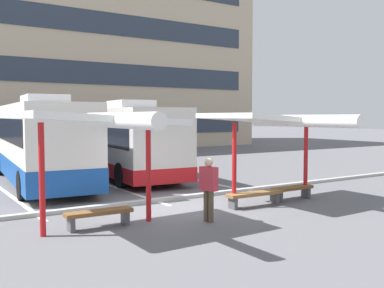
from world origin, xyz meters
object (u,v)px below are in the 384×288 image
(coach_bus_1, at_px, (122,141))
(waiting_passenger_0, at_px, (209,185))
(bench_2, at_px, (292,190))
(waiting_shelter_1, at_px, (278,122))
(bench_1, at_px, (255,196))
(coach_bus_0, at_px, (40,144))
(bench_0, at_px, (99,215))
(waiting_shelter_0, at_px, (102,122))

(coach_bus_1, xyz_separation_m, waiting_passenger_0, (-1.88, -9.77, -0.65))
(coach_bus_1, height_order, bench_2, coach_bus_1)
(waiting_shelter_1, distance_m, bench_1, 2.47)
(bench_1, distance_m, bench_2, 1.81)
(coach_bus_1, height_order, waiting_passenger_0, coach_bus_1)
(coach_bus_0, xyz_separation_m, bench_1, (4.36, -8.53, -1.33))
(coach_bus_0, height_order, coach_bus_1, coach_bus_0)
(bench_2, height_order, waiting_passenger_0, waiting_passenger_0)
(bench_0, height_order, waiting_passenger_0, waiting_passenger_0)
(coach_bus_0, height_order, waiting_shelter_0, coach_bus_0)
(waiting_shelter_1, height_order, waiting_passenger_0, waiting_shelter_1)
(waiting_shelter_0, bearing_deg, bench_0, 90.00)
(waiting_shelter_0, distance_m, waiting_passenger_0, 3.24)
(coach_bus_0, height_order, waiting_passenger_0, coach_bus_0)
(coach_bus_0, relative_size, bench_1, 5.44)
(waiting_shelter_0, bearing_deg, waiting_passenger_0, -14.34)
(waiting_passenger_0, bearing_deg, bench_1, 20.50)
(coach_bus_0, distance_m, bench_0, 8.57)
(coach_bus_0, bearing_deg, coach_bus_1, 5.26)
(bench_1, relative_size, waiting_passenger_0, 1.15)
(bench_0, bearing_deg, coach_bus_1, 62.56)
(bench_2, bearing_deg, waiting_shelter_0, -177.12)
(waiting_shelter_0, height_order, bench_1, waiting_shelter_0)
(coach_bus_0, bearing_deg, bench_0, -94.78)
(waiting_shelter_0, xyz_separation_m, bench_2, (6.86, 0.34, -2.35))
(bench_2, bearing_deg, bench_1, -175.52)
(coach_bus_1, xyz_separation_m, bench_0, (-4.56, -8.79, -1.31))
(waiting_shelter_0, height_order, bench_0, waiting_shelter_0)
(waiting_shelter_1, relative_size, bench_2, 2.94)
(bench_0, xyz_separation_m, waiting_passenger_0, (2.68, -0.98, 0.66))
(bench_0, bearing_deg, bench_1, -1.07)
(coach_bus_1, distance_m, waiting_shelter_1, 9.13)
(coach_bus_1, bearing_deg, waiting_passenger_0, -100.89)
(coach_bus_1, relative_size, bench_2, 6.41)
(coach_bus_1, height_order, bench_1, coach_bus_1)
(bench_2, bearing_deg, coach_bus_1, 104.75)
(coach_bus_1, relative_size, waiting_passenger_0, 6.01)
(bench_0, distance_m, bench_2, 6.86)
(coach_bus_0, distance_m, waiting_shelter_1, 10.14)
(coach_bus_0, relative_size, waiting_shelter_0, 2.35)
(bench_0, xyz_separation_m, waiting_shelter_1, (5.96, -0.18, 2.30))
(bench_2, xyz_separation_m, waiting_passenger_0, (-4.18, -1.03, 0.66))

